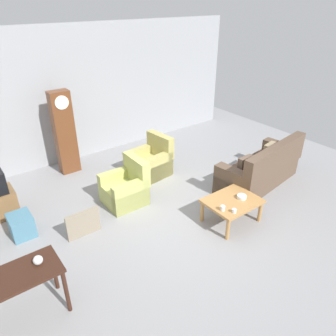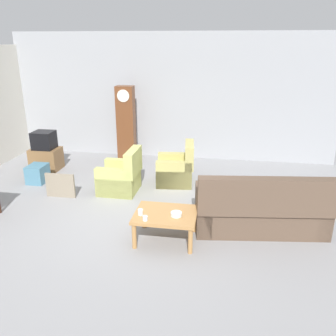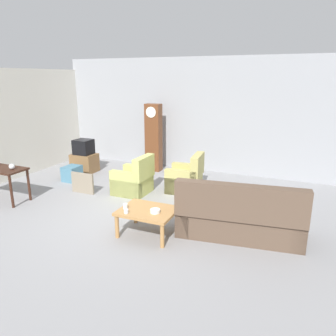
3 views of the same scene
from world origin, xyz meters
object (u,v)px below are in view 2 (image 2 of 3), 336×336
(couch_floral, at_px, (261,211))
(cup_white_porcelain, at_px, (140,212))
(storage_box_blue, at_px, (38,174))
(armchair_olive_near, at_px, (121,178))
(cup_blue_rimmed, at_px, (145,218))
(tv_crt, at_px, (44,140))
(grandfather_clock, at_px, (126,125))
(armchair_olive_far, at_px, (177,170))
(tv_stand_cabinet, at_px, (46,159))
(bowl_white_stacked, at_px, (176,214))
(framed_picture_leaning, at_px, (60,185))
(coffee_table_wood, at_px, (166,217))

(couch_floral, xyz_separation_m, cup_white_porcelain, (-1.85, -0.66, 0.15))
(couch_floral, bearing_deg, storage_box_blue, 163.66)
(armchair_olive_near, relative_size, cup_blue_rimmed, 12.09)
(tv_crt, bearing_deg, grandfather_clock, 27.43)
(armchair_olive_far, distance_m, tv_stand_cabinet, 3.29)
(grandfather_clock, bearing_deg, tv_stand_cabinet, -152.57)
(cup_blue_rimmed, height_order, bowl_white_stacked, cup_blue_rimmed)
(armchair_olive_near, distance_m, storage_box_blue, 2.00)
(storage_box_blue, bearing_deg, couch_floral, -16.34)
(tv_stand_cabinet, bearing_deg, cup_blue_rimmed, -43.58)
(grandfather_clock, height_order, tv_crt, grandfather_clock)
(grandfather_clock, relative_size, tv_crt, 4.03)
(framed_picture_leaning, bearing_deg, cup_blue_rimmed, -36.10)
(grandfather_clock, xyz_separation_m, tv_crt, (-1.78, -0.92, -0.24))
(tv_crt, relative_size, storage_box_blue, 1.05)
(couch_floral, height_order, coffee_table_wood, couch_floral)
(couch_floral, distance_m, tv_crt, 5.40)
(framed_picture_leaning, bearing_deg, couch_floral, -10.49)
(coffee_table_wood, height_order, cup_white_porcelain, cup_white_porcelain)
(armchair_olive_near, xyz_separation_m, framed_picture_leaning, (-1.12, -0.47, -0.06))
(storage_box_blue, distance_m, cup_blue_rimmed, 3.69)
(armchair_olive_far, xyz_separation_m, storage_box_blue, (-3.05, -0.45, -0.11))
(armchair_olive_far, relative_size, tv_crt, 1.92)
(cup_blue_rimmed, bearing_deg, cup_white_porcelain, 124.41)
(couch_floral, distance_m, armchair_olive_far, 2.46)
(coffee_table_wood, height_order, tv_crt, tv_crt)
(tv_stand_cabinet, distance_m, framed_picture_leaning, 1.84)
(storage_box_blue, distance_m, cup_white_porcelain, 3.51)
(cup_white_porcelain, bearing_deg, cup_blue_rimmed, -55.59)
(tv_stand_cabinet, height_order, framed_picture_leaning, tv_stand_cabinet)
(couch_floral, xyz_separation_m, armchair_olive_far, (-1.64, 1.83, -0.05))
(armchair_olive_far, distance_m, bowl_white_stacked, 2.46)
(cup_white_porcelain, relative_size, cup_blue_rimmed, 1.22)
(couch_floral, bearing_deg, cup_blue_rimmed, -154.80)
(couch_floral, height_order, cup_blue_rimmed, couch_floral)
(grandfather_clock, relative_size, cup_blue_rimmed, 25.43)
(tv_crt, distance_m, bowl_white_stacked, 4.57)
(armchair_olive_far, bearing_deg, tv_stand_cabinet, 173.44)
(armchair_olive_near, relative_size, framed_picture_leaning, 1.53)
(cup_white_porcelain, bearing_deg, bowl_white_stacked, 5.82)
(couch_floral, xyz_separation_m, cup_blue_rimmed, (-1.74, -0.82, 0.14))
(armchair_olive_near, height_order, cup_blue_rimmed, armchair_olive_near)
(tv_stand_cabinet, xyz_separation_m, cup_white_porcelain, (3.06, -2.86, 0.25))
(couch_floral, xyz_separation_m, tv_stand_cabinet, (-4.91, 2.20, -0.09))
(tv_stand_cabinet, bearing_deg, cup_white_porcelain, -43.02)
(cup_white_porcelain, xyz_separation_m, bowl_white_stacked, (0.55, 0.06, -0.02))
(coffee_table_wood, xyz_separation_m, framed_picture_leaning, (-2.35, 1.25, -0.15))
(tv_crt, bearing_deg, coffee_table_wood, -38.60)
(tv_stand_cabinet, distance_m, cup_blue_rimmed, 4.39)
(armchair_olive_near, distance_m, tv_crt, 2.46)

